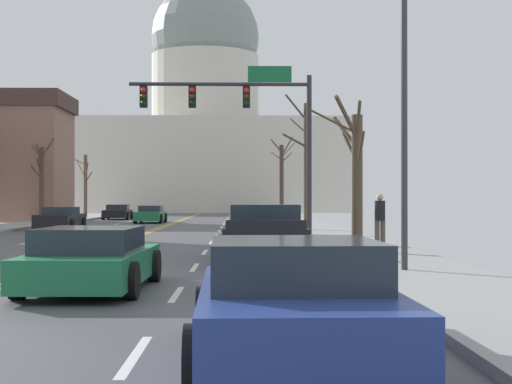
{
  "coord_description": "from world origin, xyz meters",
  "views": [
    {
      "loc": [
        4.64,
        -16.66,
        1.69
      ],
      "look_at": [
        5.58,
        30.58,
        2.09
      ],
      "focal_mm": 52.99,
      "sensor_mm": 36.0,
      "label": 1
    }
  ],
  "objects": [
    {
      "name": "ground",
      "position": [
        0.0,
        -0.0,
        0.02
      ],
      "size": [
        20.0,
        180.0,
        0.2
      ],
      "color": "#48484D"
    },
    {
      "name": "signal_gantry",
      "position": [
        4.85,
        16.0,
        5.41
      ],
      "size": [
        7.91,
        0.41,
        7.3
      ],
      "color": "#28282D",
      "rests_on": "ground"
    },
    {
      "name": "street_lamp_right",
      "position": [
        7.86,
        -0.3,
        4.77
      ],
      "size": [
        2.51,
        0.24,
        7.75
      ],
      "color": "#333338",
      "rests_on": "ground"
    },
    {
      "name": "capitol_building",
      "position": [
        0.0,
        80.89,
        10.38
      ],
      "size": [
        34.5,
        22.55,
        31.88
      ],
      "color": "beige",
      "rests_on": "ground"
    },
    {
      "name": "sedan_near_00",
      "position": [
        5.25,
        11.06,
        0.59
      ],
      "size": [
        2.11,
        4.26,
        1.25
      ],
      "color": "navy",
      "rests_on": "ground"
    },
    {
      "name": "pickup_truck_near_01",
      "position": [
        5.31,
        3.82,
        0.7
      ],
      "size": [
        2.45,
        5.78,
        1.52
      ],
      "color": "black",
      "rests_on": "ground"
    },
    {
      "name": "sedan_near_02",
      "position": [
        1.89,
        -2.67,
        0.56
      ],
      "size": [
        2.2,
        4.51,
        1.16
      ],
      "color": "#1E7247",
      "rests_on": "ground"
    },
    {
      "name": "sedan_near_03",
      "position": [
        5.18,
        -8.96,
        0.6
      ],
      "size": [
        2.16,
        4.38,
        1.28
      ],
      "color": "navy",
      "rests_on": "ground"
    },
    {
      "name": "sedan_oncoming_00",
      "position": [
        -4.97,
        23.68,
        0.58
      ],
      "size": [
        2.02,
        4.62,
        1.23
      ],
      "color": "black",
      "rests_on": "ground"
    },
    {
      "name": "sedan_oncoming_01",
      "position": [
        -1.62,
        35.66,
        0.56
      ],
      "size": [
        2.0,
        4.29,
        1.19
      ],
      "color": "#1E7247",
      "rests_on": "ground"
    },
    {
      "name": "sedan_oncoming_02",
      "position": [
        -5.33,
        44.43,
        0.56
      ],
      "size": [
        2.22,
        4.67,
        1.19
      ],
      "color": "black",
      "rests_on": "ground"
    },
    {
      "name": "bare_tree_00",
      "position": [
        8.0,
        5.33,
        2.4
      ],
      "size": [
        1.46,
        2.07,
        4.46
      ],
      "color": "#4C3D2D",
      "rests_on": "ground"
    },
    {
      "name": "bare_tree_01",
      "position": [
        -8.93,
        34.84,
        2.89
      ],
      "size": [
        2.09,
        2.16,
        5.62
      ],
      "color": "#4C3D2D",
      "rests_on": "ground"
    },
    {
      "name": "bare_tree_02",
      "position": [
        8.11,
        47.81,
        3.39
      ],
      "size": [
        2.1,
        1.14,
        6.85
      ],
      "color": "#423328",
      "rests_on": "ground"
    },
    {
      "name": "bare_tree_03",
      "position": [
        -8.28,
        46.18,
        2.89
      ],
      "size": [
        1.94,
        2.36,
        5.18
      ],
      "color": "brown",
      "rests_on": "ground"
    },
    {
      "name": "bare_tree_04",
      "position": [
        7.89,
        20.81,
        3.5
      ],
      "size": [
        1.51,
        2.26,
        6.81
      ],
      "color": "#4C3D2D",
      "rests_on": "ground"
    },
    {
      "name": "pedestrian_00",
      "position": [
        9.16,
        7.79,
        1.09
      ],
      "size": [
        0.35,
        0.34,
        1.7
      ],
      "color": "#4C4238",
      "rests_on": "ground"
    }
  ]
}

